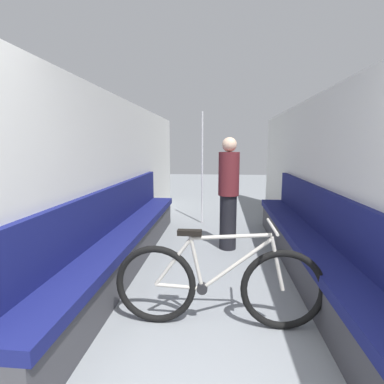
{
  "coord_description": "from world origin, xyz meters",
  "views": [
    {
      "loc": [
        0.07,
        -0.92,
        1.52
      ],
      "look_at": [
        -0.28,
        2.79,
        0.94
      ],
      "focal_mm": 28.0,
      "sensor_mm": 36.0,
      "label": 1
    }
  ],
  "objects_px": {
    "bench_seat_row_right": "(308,247)",
    "passenger_standing": "(229,192)",
    "bicycle": "(218,285)",
    "grab_pole_near": "(202,170)",
    "bench_seat_row_left": "(124,241)"
  },
  "relations": [
    {
      "from": "bench_seat_row_right",
      "to": "passenger_standing",
      "type": "xyz_separation_m",
      "value": [
        -0.92,
        0.81,
        0.51
      ]
    },
    {
      "from": "bench_seat_row_right",
      "to": "bicycle",
      "type": "relative_size",
      "value": 2.55
    },
    {
      "from": "bench_seat_row_right",
      "to": "bicycle",
      "type": "xyz_separation_m",
      "value": [
        -1.06,
        -1.15,
        0.03
      ]
    },
    {
      "from": "grab_pole_near",
      "to": "bicycle",
      "type": "bearing_deg",
      "value": -84.31
    },
    {
      "from": "bench_seat_row_right",
      "to": "grab_pole_near",
      "type": "height_order",
      "value": "grab_pole_near"
    },
    {
      "from": "bench_seat_row_left",
      "to": "passenger_standing",
      "type": "bearing_deg",
      "value": 31.66
    },
    {
      "from": "bicycle",
      "to": "passenger_standing",
      "type": "bearing_deg",
      "value": 90.08
    },
    {
      "from": "bicycle",
      "to": "passenger_standing",
      "type": "relative_size",
      "value": 1.07
    },
    {
      "from": "bench_seat_row_left",
      "to": "bench_seat_row_right",
      "type": "bearing_deg",
      "value": 0.0
    },
    {
      "from": "bicycle",
      "to": "grab_pole_near",
      "type": "height_order",
      "value": "grab_pole_near"
    },
    {
      "from": "bench_seat_row_right",
      "to": "bench_seat_row_left",
      "type": "bearing_deg",
      "value": 180.0
    },
    {
      "from": "bench_seat_row_right",
      "to": "passenger_standing",
      "type": "height_order",
      "value": "passenger_standing"
    },
    {
      "from": "bicycle",
      "to": "passenger_standing",
      "type": "xyz_separation_m",
      "value": [
        0.13,
        1.96,
        0.48
      ]
    },
    {
      "from": "bench_seat_row_right",
      "to": "bicycle",
      "type": "bearing_deg",
      "value": -132.59
    },
    {
      "from": "bicycle",
      "to": "passenger_standing",
      "type": "height_order",
      "value": "passenger_standing"
    }
  ]
}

